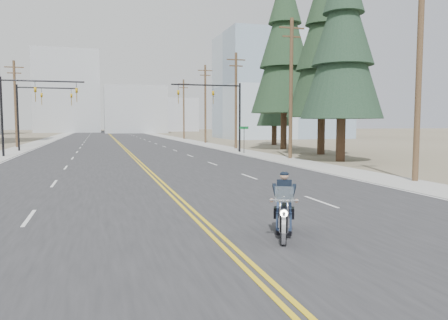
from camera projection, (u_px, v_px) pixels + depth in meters
name	position (u px, v px, depth m)	size (l,w,h in m)	color
ground_plane	(220.00, 240.00, 11.00)	(400.00, 400.00, 0.00)	#776D56
road	(115.00, 140.00, 78.02)	(20.00, 200.00, 0.01)	#303033
sidewalk_left	(46.00, 140.00, 74.84)	(3.00, 200.00, 0.01)	#A5A5A0
sidewalk_right	(179.00, 139.00, 81.19)	(3.00, 200.00, 0.01)	#A5A5A0
traffic_mast_left	(26.00, 101.00, 38.74)	(7.10, 0.26, 7.00)	black
traffic_mast_right	(221.00, 103.00, 43.70)	(7.10, 0.26, 7.00)	black
traffic_mast_far	(35.00, 105.00, 46.32)	(6.10, 0.26, 7.00)	black
street_sign	(244.00, 135.00, 42.55)	(0.90, 0.06, 2.62)	black
utility_pole_a	(419.00, 67.00, 21.62)	(2.20, 0.30, 11.00)	brown
utility_pole_b	(291.00, 86.00, 35.96)	(2.20, 0.30, 11.50)	brown
utility_pole_c	(236.00, 99.00, 50.35)	(2.20, 0.30, 11.00)	brown
utility_pole_d	(205.00, 103.00, 64.69)	(2.20, 0.30, 11.50)	brown
utility_pole_e	(184.00, 108.00, 80.99)	(2.20, 0.30, 11.00)	brown
utility_pole_left	(15.00, 102.00, 53.04)	(2.20, 0.30, 10.50)	brown
glass_building	(281.00, 87.00, 86.01)	(24.00, 16.00, 20.00)	#9EB5CC
haze_bldg_b	(135.00, 110.00, 132.30)	(18.00, 14.00, 14.00)	#ADB2B7
haze_bldg_c	(251.00, 102.00, 126.60)	(16.00, 12.00, 18.00)	#B7BCC6
haze_bldg_d	(68.00, 92.00, 140.64)	(20.00, 15.00, 26.00)	#ADB2B7
haze_bldg_e	(176.00, 115.00, 161.01)	(14.00, 14.00, 12.00)	#B7BCC6
motorcyclist	(284.00, 205.00, 11.23)	(0.92, 2.15, 1.68)	black
conifer_near	(343.00, 37.00, 32.93)	(6.21, 6.21, 16.44)	#382619
conifer_mid	(323.00, 46.00, 40.52)	(6.62, 6.62, 17.64)	#382619
conifer_tall	(285.00, 44.00, 48.36)	(7.36, 7.36, 20.45)	#382619
conifer_far	(275.00, 90.00, 58.86)	(4.81, 4.81, 12.87)	#382619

